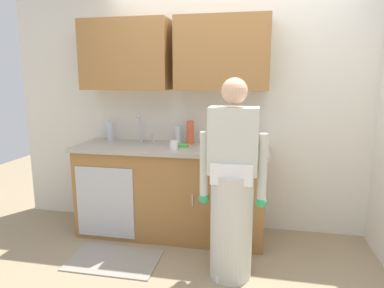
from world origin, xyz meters
TOP-DOWN VIEW (x-y plane):
  - ground_plane at (0.00, 0.00)m, footprint 9.00×9.00m
  - kitchen_wall_with_uppers at (-0.14, 0.99)m, footprint 4.80×0.44m
  - counter_cabinet at (-0.55, 0.70)m, footprint 1.90×0.62m
  - countertop at (-0.55, 0.70)m, footprint 1.96×0.66m
  - sink at (-0.88, 0.71)m, footprint 0.50×0.36m
  - person_at_sink at (0.13, 0.03)m, footprint 0.55×0.34m
  - floor_mat at (-0.92, 0.05)m, footprint 0.80×0.50m
  - bottle_water_tall at (-0.51, 0.88)m, footprint 0.07×0.07m
  - bottle_cleaner_spray at (-0.38, 0.87)m, footprint 0.08×0.08m
  - bottle_water_short at (-1.29, 0.89)m, footprint 0.07×0.07m
  - bottle_dish_liquid at (0.25, 0.91)m, footprint 0.06×0.06m
  - cup_by_sink at (-0.48, 0.55)m, footprint 0.08×0.08m
  - knife_on_counter at (0.25, 0.51)m, footprint 0.16×0.21m
  - sponge at (-0.42, 0.68)m, footprint 0.11×0.07m

SIDE VIEW (x-z plane):
  - ground_plane at x=0.00m, z-range 0.00..0.00m
  - floor_mat at x=-0.92m, z-range 0.00..0.01m
  - counter_cabinet at x=-0.55m, z-range 0.00..0.90m
  - person_at_sink at x=0.13m, z-range -0.12..1.50m
  - countertop at x=-0.55m, z-range 0.90..0.94m
  - sink at x=-0.88m, z-range 0.75..1.10m
  - knife_on_counter at x=0.25m, z-range 0.94..0.95m
  - sponge at x=-0.42m, z-range 0.94..0.97m
  - cup_by_sink at x=-0.48m, z-range 0.94..1.02m
  - bottle_water_tall at x=-0.51m, z-range 0.94..1.13m
  - bottle_dish_liquid at x=0.25m, z-range 0.94..1.16m
  - bottle_water_short at x=-1.29m, z-range 0.94..1.16m
  - bottle_cleaner_spray at x=-0.38m, z-range 0.94..1.18m
  - kitchen_wall_with_uppers at x=-0.14m, z-range 0.13..2.83m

